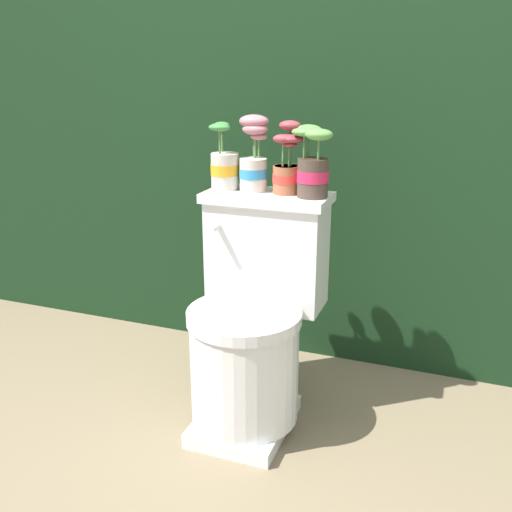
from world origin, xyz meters
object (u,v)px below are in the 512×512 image
object	(u,v)px
potted_plant_midleft	(254,159)
potted_plant_midright	(312,166)
toilet	(253,326)
potted_plant_middle	(287,166)
potted_plant_left	(225,166)

from	to	relation	value
potted_plant_midleft	potted_plant_midright	world-z (taller)	potted_plant_midleft
toilet	potted_plant_middle	size ratio (longest dim) A/B	3.25
potted_plant_midleft	potted_plant_midright	size ratio (longest dim) A/B	1.11
toilet	potted_plant_midright	size ratio (longest dim) A/B	3.40
toilet	potted_plant_midright	distance (m)	0.55
toilet	potted_plant_left	bearing A→B (deg)	136.24
potted_plant_middle	toilet	bearing A→B (deg)	-111.87
potted_plant_middle	potted_plant_midright	bearing A→B (deg)	-13.30
potted_plant_middle	potted_plant_midright	world-z (taller)	potted_plant_middle
toilet	potted_plant_middle	xyz separation A→B (m)	(0.06, 0.15, 0.50)
potted_plant_left	potted_plant_midleft	size ratio (longest dim) A/B	0.89
potted_plant_midleft	potted_plant_middle	size ratio (longest dim) A/B	1.06
potted_plant_left	potted_plant_midright	xyz separation A→B (m)	(0.31, -0.02, 0.02)
potted_plant_middle	potted_plant_midright	distance (m)	0.09
potted_plant_midleft	potted_plant_left	bearing A→B (deg)	-173.70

